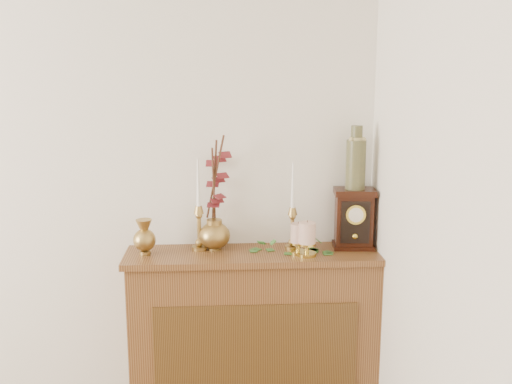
{
  "coord_description": "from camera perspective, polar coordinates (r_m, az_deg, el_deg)",
  "views": [
    {
      "loc": [
        1.25,
        -0.66,
        1.8
      ],
      "look_at": [
        1.41,
        2.05,
        1.24
      ],
      "focal_mm": 42.0,
      "sensor_mm": 36.0,
      "label": 1
    }
  ],
  "objects": [
    {
      "name": "console_shelf",
      "position": [
        3.08,
        -0.19,
        -14.5
      ],
      "size": [
        1.24,
        0.34,
        0.93
      ],
      "color": "brown",
      "rests_on": "ground"
    },
    {
      "name": "ginger_jar",
      "position": [
        2.92,
        -3.77,
        -0.49
      ],
      "size": [
        0.23,
        0.25,
        0.57
      ],
      "rotation": [
        0.0,
        0.0,
        0.26
      ],
      "color": "#9F7A3F",
      "rests_on": "console_shelf"
    },
    {
      "name": "mantel_clock",
      "position": [
        2.97,
        9.3,
        -2.56
      ],
      "size": [
        0.21,
        0.16,
        0.3
      ],
      "rotation": [
        0.0,
        0.0,
        -0.09
      ],
      "color": "black",
      "rests_on": "console_shelf"
    },
    {
      "name": "ceramic_vase",
      "position": [
        2.92,
        9.49,
        2.95
      ],
      "size": [
        0.09,
        0.09,
        0.31
      ],
      "rotation": [
        0.0,
        0.0,
        -0.09
      ],
      "color": "#193328",
      "rests_on": "mantel_clock"
    },
    {
      "name": "ivy_garland",
      "position": [
        2.91,
        2.8,
        -5.45
      ],
      "size": [
        0.4,
        0.18,
        0.07
      ],
      "rotation": [
        0.0,
        0.0,
        0.4
      ],
      "color": "#346827",
      "rests_on": "console_shelf"
    },
    {
      "name": "pillar_candle_right",
      "position": [
        2.86,
        4.03,
        -4.29
      ],
      "size": [
        0.08,
        0.08,
        0.16
      ],
      "rotation": [
        0.0,
        0.0,
        0.39
      ],
      "color": "gold",
      "rests_on": "console_shelf"
    },
    {
      "name": "bud_vase",
      "position": [
        2.88,
        -10.58,
        -4.28
      ],
      "size": [
        0.11,
        0.11,
        0.17
      ],
      "rotation": [
        0.0,
        0.0,
        -0.41
      ],
      "color": "#9F7A3F",
      "rests_on": "console_shelf"
    },
    {
      "name": "candlestick_left",
      "position": [
        2.91,
        -5.46,
        -2.74
      ],
      "size": [
        0.08,
        0.08,
        0.45
      ],
      "rotation": [
        0.0,
        0.0,
        0.06
      ],
      "color": "#9F7A3F",
      "rests_on": "console_shelf"
    },
    {
      "name": "candlestick_center",
      "position": [
        2.91,
        3.49,
        -2.82
      ],
      "size": [
        0.07,
        0.07,
        0.43
      ],
      "rotation": [
        0.0,
        0.0,
        -0.03
      ],
      "color": "#9F7A3F",
      "rests_on": "console_shelf"
    },
    {
      "name": "pillar_candle_left",
      "position": [
        2.83,
        4.88,
        -4.32
      ],
      "size": [
        0.09,
        0.09,
        0.17
      ],
      "rotation": [
        0.0,
        0.0,
        -0.22
      ],
      "color": "gold",
      "rests_on": "console_shelf"
    }
  ]
}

